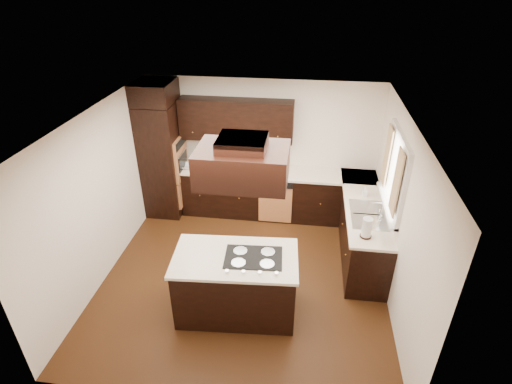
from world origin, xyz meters
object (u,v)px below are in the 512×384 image
Objects in this scene: oven_column at (163,160)px; spice_rack at (215,161)px; island at (236,285)px; range_hood at (243,165)px.

oven_column is 6.69× the size of spice_rack.
range_hood is (0.09, 0.15, 1.72)m from island.
range_hood is (1.88, -2.25, 1.10)m from oven_column.
oven_column is 1.37× the size of island.
range_hood reaches higher than oven_column.
spice_rack is at bearing 111.49° from range_hood.
spice_rack is (-0.92, 2.35, -1.11)m from range_hood.
range_hood reaches higher than island.
oven_column reaches higher than spice_rack.
island is 1.73m from range_hood.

